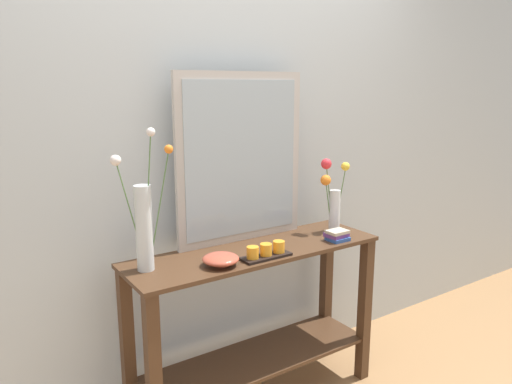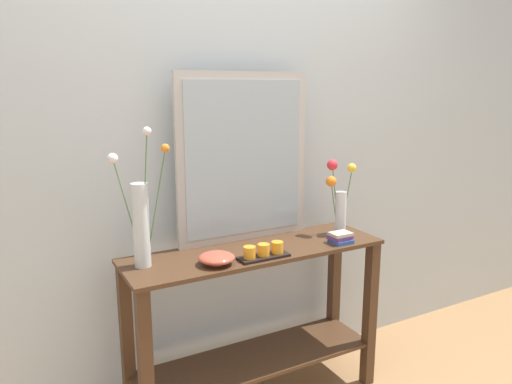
{
  "view_description": "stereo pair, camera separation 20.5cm",
  "coord_description": "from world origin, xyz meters",
  "px_view_note": "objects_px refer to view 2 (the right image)",
  "views": [
    {
      "loc": [
        -1.26,
        -1.88,
        1.62
      ],
      "look_at": [
        0.0,
        0.0,
        1.12
      ],
      "focal_mm": 34.21,
      "sensor_mm": 36.0,
      "label": 1
    },
    {
      "loc": [
        -1.09,
        -1.99,
        1.62
      ],
      "look_at": [
        0.0,
        0.0,
        1.12
      ],
      "focal_mm": 34.21,
      "sensor_mm": 36.0,
      "label": 2
    }
  ],
  "objects_px": {
    "tall_vase_left": "(141,219)",
    "decorative_bowl": "(217,258)",
    "console_table": "(256,310)",
    "book_stack": "(340,238)",
    "vase_right": "(339,198)",
    "candle_tray": "(264,252)",
    "mirror_leaning": "(244,158)"
  },
  "relations": [
    {
      "from": "console_table",
      "to": "book_stack",
      "type": "relative_size",
      "value": 11.4
    },
    {
      "from": "vase_right",
      "to": "decorative_bowl",
      "type": "bearing_deg",
      "value": -171.18
    },
    {
      "from": "tall_vase_left",
      "to": "candle_tray",
      "type": "bearing_deg",
      "value": -17.52
    },
    {
      "from": "decorative_bowl",
      "to": "console_table",
      "type": "bearing_deg",
      "value": 21.08
    },
    {
      "from": "console_table",
      "to": "mirror_leaning",
      "type": "xyz_separation_m",
      "value": [
        0.02,
        0.16,
        0.75
      ]
    },
    {
      "from": "tall_vase_left",
      "to": "book_stack",
      "type": "xyz_separation_m",
      "value": [
        0.97,
        -0.16,
        -0.19
      ]
    },
    {
      "from": "console_table",
      "to": "tall_vase_left",
      "type": "bearing_deg",
      "value": 176.11
    },
    {
      "from": "mirror_leaning",
      "to": "candle_tray",
      "type": "bearing_deg",
      "value": -99.86
    },
    {
      "from": "console_table",
      "to": "decorative_bowl",
      "type": "height_order",
      "value": "decorative_bowl"
    },
    {
      "from": "console_table",
      "to": "vase_right",
      "type": "relative_size",
      "value": 3.26
    },
    {
      "from": "mirror_leaning",
      "to": "book_stack",
      "type": "bearing_deg",
      "value": -35.32
    },
    {
      "from": "vase_right",
      "to": "candle_tray",
      "type": "bearing_deg",
      "value": -164.8
    },
    {
      "from": "console_table",
      "to": "decorative_bowl",
      "type": "bearing_deg",
      "value": -158.92
    },
    {
      "from": "decorative_bowl",
      "to": "book_stack",
      "type": "relative_size",
      "value": 1.44
    },
    {
      "from": "tall_vase_left",
      "to": "vase_right",
      "type": "bearing_deg",
      "value": -0.84
    },
    {
      "from": "decorative_bowl",
      "to": "book_stack",
      "type": "height_order",
      "value": "book_stack"
    },
    {
      "from": "vase_right",
      "to": "decorative_bowl",
      "type": "distance_m",
      "value": 0.8
    },
    {
      "from": "tall_vase_left",
      "to": "decorative_bowl",
      "type": "relative_size",
      "value": 3.75
    },
    {
      "from": "tall_vase_left",
      "to": "decorative_bowl",
      "type": "xyz_separation_m",
      "value": [
        0.3,
        -0.14,
        -0.19
      ]
    },
    {
      "from": "tall_vase_left",
      "to": "book_stack",
      "type": "distance_m",
      "value": 1.0
    },
    {
      "from": "vase_right",
      "to": "candle_tray",
      "type": "height_order",
      "value": "vase_right"
    },
    {
      "from": "vase_right",
      "to": "candle_tray",
      "type": "distance_m",
      "value": 0.59
    },
    {
      "from": "console_table",
      "to": "book_stack",
      "type": "bearing_deg",
      "value": -15.89
    },
    {
      "from": "tall_vase_left",
      "to": "candle_tray",
      "type": "relative_size",
      "value": 2.53
    },
    {
      "from": "tall_vase_left",
      "to": "decorative_bowl",
      "type": "distance_m",
      "value": 0.38
    },
    {
      "from": "tall_vase_left",
      "to": "decorative_bowl",
      "type": "height_order",
      "value": "tall_vase_left"
    },
    {
      "from": "vase_right",
      "to": "book_stack",
      "type": "height_order",
      "value": "vase_right"
    },
    {
      "from": "console_table",
      "to": "decorative_bowl",
      "type": "distance_m",
      "value": 0.45
    },
    {
      "from": "console_table",
      "to": "book_stack",
      "type": "distance_m",
      "value": 0.56
    },
    {
      "from": "candle_tray",
      "to": "console_table",
      "type": "bearing_deg",
      "value": 76.97
    },
    {
      "from": "mirror_leaning",
      "to": "tall_vase_left",
      "type": "bearing_deg",
      "value": -167.47
    },
    {
      "from": "candle_tray",
      "to": "vase_right",
      "type": "bearing_deg",
      "value": 15.2
    }
  ]
}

